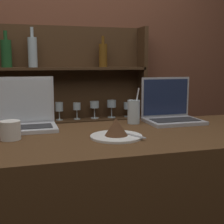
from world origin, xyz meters
name	(u,v)px	position (x,y,z in m)	size (l,w,h in m)	color
back_wall	(56,61)	(0.00, 1.51, 1.35)	(7.00, 0.06, 2.70)	brown
back_shelf	(57,124)	(-0.01, 1.43, 0.86)	(1.39, 0.18, 1.61)	#472D19
laptop_near	(23,117)	(-0.27, 0.58, 1.07)	(0.32, 0.20, 0.26)	silver
laptop_far	(171,112)	(0.52, 0.56, 1.06)	(0.29, 0.22, 0.24)	#ADADB2
cake_plate	(116,131)	(0.12, 0.28, 1.04)	(0.23, 0.23, 0.09)	white
water_glass	(134,112)	(0.30, 0.57, 1.07)	(0.07, 0.07, 0.19)	silver
coffee_cup	(10,130)	(-0.33, 0.38, 1.05)	(0.09, 0.09, 0.08)	silver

